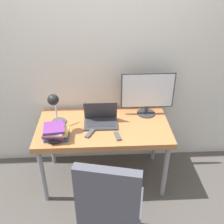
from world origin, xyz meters
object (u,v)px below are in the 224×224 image
monitor (148,93)px  office_chair (110,207)px  desk_lamp (55,106)px  game_controller (55,140)px  laptop (101,119)px  book_stack (55,132)px

monitor → office_chair: (-0.45, -1.13, -0.37)m
desk_lamp → game_controller: desk_lamp is taller
laptop → office_chair: bearing=-86.9°
office_chair → book_stack: office_chair is taller
book_stack → game_controller: (-0.01, -0.06, -0.05)m
laptop → monitor: size_ratio=0.61×
game_controller → desk_lamp: bearing=89.9°
desk_lamp → office_chair: 1.09m
monitor → game_controller: (-0.94, -0.46, -0.24)m
laptop → book_stack: 0.49m
game_controller → laptop: bearing=34.0°
monitor → game_controller: size_ratio=3.95×
desk_lamp → game_controller: bearing=-90.1°
monitor → office_chair: bearing=-111.6°
monitor → game_controller: bearing=-153.8°
book_stack → laptop: bearing=28.8°
book_stack → game_controller: 0.08m
desk_lamp → office_chair: desk_lamp is taller
monitor → office_chair: size_ratio=0.52×
desk_lamp → office_chair: (0.49, -0.89, -0.38)m
laptop → office_chair: (0.05, -0.97, -0.16)m
monitor → desk_lamp: monitor is taller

